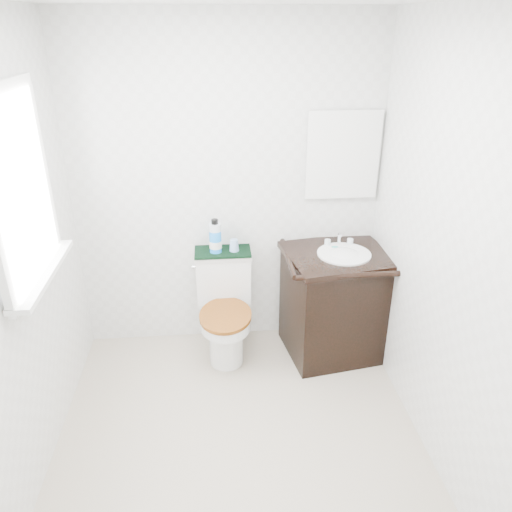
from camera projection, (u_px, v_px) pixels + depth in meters
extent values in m
plane|color=#BDB298|center=(240.00, 445.00, 2.99)|extent=(2.40, 2.40, 0.00)
plane|color=silver|center=(228.00, 192.00, 3.56)|extent=(2.40, 0.00, 2.40)
plane|color=silver|center=(260.00, 455.00, 1.40)|extent=(2.40, 0.00, 2.40)
plane|color=silver|center=(8.00, 275.00, 2.39)|extent=(0.00, 2.40, 2.40)
plane|color=silver|center=(450.00, 257.00, 2.57)|extent=(0.00, 2.40, 2.40)
cube|color=white|center=(17.00, 189.00, 2.47)|extent=(0.02, 0.70, 0.90)
cube|color=silver|center=(343.00, 155.00, 3.50)|extent=(0.50, 0.02, 0.60)
cylinder|color=white|center=(226.00, 340.00, 3.65)|extent=(0.25, 0.25, 0.38)
cube|color=white|center=(225.00, 322.00, 3.87)|extent=(0.25, 0.28, 0.38)
cube|color=white|center=(224.00, 278.00, 3.73)|extent=(0.40, 0.18, 0.36)
cube|color=white|center=(223.00, 255.00, 3.65)|extent=(0.42, 0.20, 0.03)
cylinder|color=white|center=(226.00, 321.00, 3.53)|extent=(0.36, 0.36, 0.08)
cylinder|color=brown|center=(225.00, 315.00, 3.51)|extent=(0.40, 0.40, 0.03)
cube|color=black|center=(335.00, 305.00, 3.70)|extent=(0.77, 0.68, 0.78)
cube|color=black|center=(339.00, 256.00, 3.53)|extent=(0.81, 0.73, 0.04)
cylinder|color=white|center=(344.00, 254.00, 3.49)|extent=(0.38, 0.38, 0.01)
ellipsoid|color=white|center=(343.00, 261.00, 3.52)|extent=(0.32, 0.32, 0.16)
cylinder|color=silver|center=(339.00, 239.00, 3.61)|extent=(0.02, 0.02, 0.10)
cube|color=silver|center=(230.00, 338.00, 3.78)|extent=(0.19, 0.15, 0.25)
cube|color=silver|center=(230.00, 323.00, 3.72)|extent=(0.21, 0.17, 0.03)
cube|color=black|center=(223.00, 252.00, 3.64)|extent=(0.41, 0.22, 0.02)
cylinder|color=#1B81EB|center=(215.00, 241.00, 3.58)|extent=(0.09, 0.09, 0.16)
cylinder|color=silver|center=(215.00, 227.00, 3.53)|extent=(0.09, 0.09, 0.05)
cylinder|color=black|center=(215.00, 222.00, 3.52)|extent=(0.05, 0.05, 0.03)
cone|color=#7FA4D0|center=(234.00, 245.00, 3.61)|extent=(0.07, 0.07, 0.09)
ellipsoid|color=#1A7D77|center=(335.00, 247.00, 3.59)|extent=(0.07, 0.04, 0.02)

